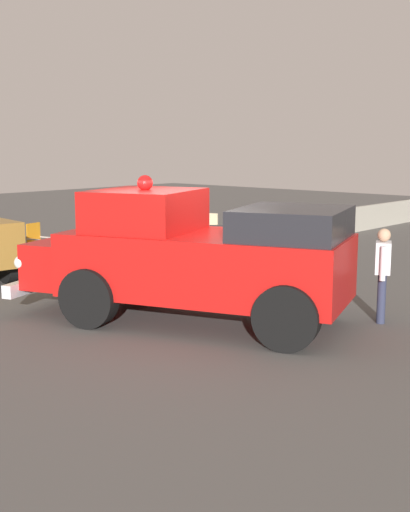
# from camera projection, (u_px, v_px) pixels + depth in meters

# --- Properties ---
(ground_plane) EXTENTS (60.00, 60.00, 0.00)m
(ground_plane) POSITION_uv_depth(u_px,v_px,m) (186.00, 318.00, 12.27)
(ground_plane) COLOR #514F4C
(vintage_fire_truck) EXTENTS (4.10, 6.33, 2.59)m
(vintage_fire_truck) POSITION_uv_depth(u_px,v_px,m) (193.00, 256.00, 11.76)
(vintage_fire_truck) COLOR black
(vintage_fire_truck) RESTS_ON ground
(classic_hot_rod) EXTENTS (4.27, 4.49, 1.46)m
(classic_hot_rod) POSITION_uv_depth(u_px,v_px,m) (164.00, 242.00, 16.48)
(classic_hot_rod) COLOR black
(classic_hot_rod) RESTS_ON ground
(lawn_chair_near_truck) EXTENTS (0.64, 0.64, 1.02)m
(lawn_chair_near_truck) POSITION_uv_depth(u_px,v_px,m) (301.00, 262.00, 14.59)
(lawn_chair_near_truck) COLOR #B7BABF
(lawn_chair_near_truck) RESTS_ON ground
(lawn_chair_by_car) EXTENTS (0.63, 0.63, 1.02)m
(lawn_chair_by_car) POSITION_uv_depth(u_px,v_px,m) (209.00, 227.00, 20.64)
(lawn_chair_by_car) COLOR #B7BABF
(lawn_chair_by_car) RESTS_ON ground
(lawn_chair_spare) EXTENTS (0.59, 0.58, 1.02)m
(lawn_chair_spare) POSITION_uv_depth(u_px,v_px,m) (37.00, 239.00, 18.14)
(lawn_chair_spare) COLOR #B7BABF
(lawn_chair_spare) RESTS_ON ground
(spectator_seated) EXTENTS (0.54, 0.63, 1.29)m
(spectator_seated) POSITION_uv_depth(u_px,v_px,m) (295.00, 257.00, 14.61)
(spectator_seated) COLOR #383842
(spectator_seated) RESTS_ON ground
(spectator_standing) EXTENTS (0.62, 0.42, 1.68)m
(spectator_standing) POSITION_uv_depth(u_px,v_px,m) (383.00, 269.00, 11.83)
(spectator_standing) COLOR #2D334C
(spectator_standing) RESTS_ON ground
(background_fence) EXTENTS (11.05, 0.12, 0.90)m
(background_fence) POSITION_uv_depth(u_px,v_px,m) (394.00, 213.00, 26.21)
(background_fence) COLOR #A8A393
(background_fence) RESTS_ON ground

